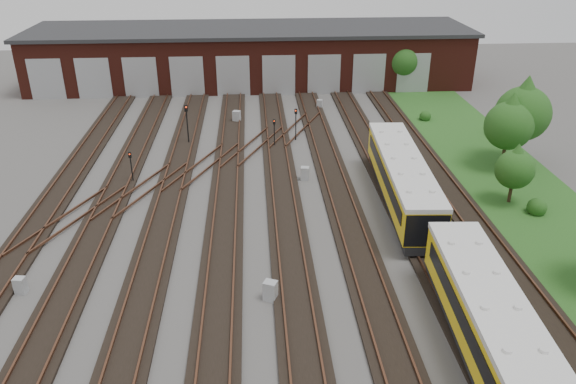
{
  "coord_description": "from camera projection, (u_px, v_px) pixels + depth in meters",
  "views": [
    {
      "loc": [
        0.01,
        -26.93,
        17.8
      ],
      "look_at": [
        2.12,
        5.23,
        2.0
      ],
      "focal_mm": 35.0,
      "sensor_mm": 36.0,
      "label": 1
    }
  ],
  "objects": [
    {
      "name": "bush_1",
      "position": [
        425.0,
        115.0,
        54.52
      ],
      "size": [
        1.12,
        1.12,
        1.12
      ],
      "primitive_type": "sphere",
      "color": "#1C4914",
      "rests_on": "ground"
    },
    {
      "name": "tree_3",
      "position": [
        516.0,
        165.0,
        37.75
      ],
      "size": [
        2.64,
        2.64,
        4.37
      ],
      "color": "#362618",
      "rests_on": "ground"
    },
    {
      "name": "relay_cabinet_1",
      "position": [
        237.0,
        117.0,
        53.95
      ],
      "size": [
        0.83,
        0.76,
        1.14
      ],
      "primitive_type": "cube",
      "rotation": [
        0.0,
        0.0,
        -0.33
      ],
      "color": "#A7AAAC",
      "rests_on": "ground"
    },
    {
      "name": "signal_mast_0",
      "position": [
        131.0,
        163.0,
        41.17
      ],
      "size": [
        0.23,
        0.22,
        2.45
      ],
      "rotation": [
        0.0,
        0.0,
        0.14
      ],
      "color": "black",
      "rests_on": "ground"
    },
    {
      "name": "tree_0",
      "position": [
        403.0,
        57.0,
        62.64
      ],
      "size": [
        3.58,
        3.58,
        5.93
      ],
      "color": "#362618",
      "rests_on": "ground"
    },
    {
      "name": "maintenance_shed",
      "position": [
        251.0,
        55.0,
        66.36
      ],
      "size": [
        51.0,
        12.5,
        6.35
      ],
      "color": "#511C14",
      "rests_on": "ground"
    },
    {
      "name": "relay_cabinet_3",
      "position": [
        320.0,
        104.0,
        57.96
      ],
      "size": [
        0.66,
        0.6,
        0.92
      ],
      "primitive_type": "cube",
      "rotation": [
        0.0,
        0.0,
        -0.3
      ],
      "color": "#A7AAAC",
      "rests_on": "ground"
    },
    {
      "name": "bush_2",
      "position": [
        496.0,
        128.0,
        50.73
      ],
      "size": [
        1.37,
        1.37,
        1.37
      ],
      "primitive_type": "sphere",
      "color": "#1C4914",
      "rests_on": "ground"
    },
    {
      "name": "relay_cabinet_4",
      "position": [
        305.0,
        173.0,
        42.11
      ],
      "size": [
        0.68,
        0.6,
        1.03
      ],
      "primitive_type": "cube",
      "rotation": [
        0.0,
        0.0,
        -0.14
      ],
      "color": "#A7AAAC",
      "rests_on": "ground"
    },
    {
      "name": "bush_0",
      "position": [
        537.0,
        205.0,
        37.22
      ],
      "size": [
        1.29,
        1.29,
        1.29
      ],
      "primitive_type": "sphere",
      "color": "#1C4914",
      "rests_on": "ground"
    },
    {
      "name": "track_network",
      "position": [
        254.0,
        258.0,
        32.43
      ],
      "size": [
        30.4,
        70.0,
        0.33
      ],
      "color": "black",
      "rests_on": "ground"
    },
    {
      "name": "signal_mast_3",
      "position": [
        296.0,
        120.0,
        49.13
      ],
      "size": [
        0.26,
        0.24,
        2.86
      ],
      "rotation": [
        0.0,
        0.0,
        -0.29
      ],
      "color": "black",
      "rests_on": "ground"
    },
    {
      "name": "metro_train",
      "position": [
        496.0,
        337.0,
        23.7
      ],
      "size": [
        3.48,
        46.73,
        3.02
      ],
      "rotation": [
        0.0,
        0.0,
        -0.06
      ],
      "color": "black",
      "rests_on": "ground"
    },
    {
      "name": "relay_cabinet_2",
      "position": [
        270.0,
        291.0,
        28.83
      ],
      "size": [
        0.82,
        0.76,
        1.09
      ],
      "primitive_type": "cube",
      "rotation": [
        0.0,
        0.0,
        -0.41
      ],
      "color": "#A7AAAC",
      "rests_on": "ground"
    },
    {
      "name": "grass_verge",
      "position": [
        508.0,
        181.0,
        42.03
      ],
      "size": [
        8.0,
        55.0,
        0.05
      ],
      "primitive_type": "cube",
      "color": "#224F1A",
      "rests_on": "ground"
    },
    {
      "name": "relay_cabinet_0",
      "position": [
        20.0,
        285.0,
        29.37
      ],
      "size": [
        0.62,
        0.55,
        0.94
      ],
      "primitive_type": "cube",
      "rotation": [
        0.0,
        0.0,
        -0.15
      ],
      "color": "#A7AAAC",
      "rests_on": "ground"
    },
    {
      "name": "ground",
      "position": [
        257.0,
        265.0,
        31.96
      ],
      "size": [
        120.0,
        120.0,
        0.0
      ],
      "primitive_type": "plane",
      "color": "#4C4A46",
      "rests_on": "ground"
    },
    {
      "name": "tree_2",
      "position": [
        524.0,
        107.0,
        43.52
      ],
      "size": [
        4.28,
        4.28,
        7.09
      ],
      "color": "#362618",
      "rests_on": "ground"
    },
    {
      "name": "signal_mast_1",
      "position": [
        274.0,
        129.0,
        47.68
      ],
      "size": [
        0.22,
        0.2,
        2.49
      ],
      "rotation": [
        0.0,
        0.0,
        -0.03
      ],
      "color": "black",
      "rests_on": "ground"
    },
    {
      "name": "tree_1",
      "position": [
        510.0,
        120.0,
        42.66
      ],
      "size": [
        3.7,
        3.7,
        6.13
      ],
      "color": "#362618",
      "rests_on": "ground"
    },
    {
      "name": "signal_mast_2",
      "position": [
        187.0,
        119.0,
        48.03
      ],
      "size": [
        0.31,
        0.3,
        3.53
      ],
      "rotation": [
        0.0,
        0.0,
        0.26
      ],
      "color": "black",
      "rests_on": "ground"
    }
  ]
}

